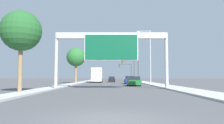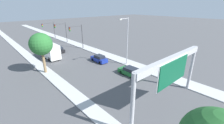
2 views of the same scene
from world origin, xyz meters
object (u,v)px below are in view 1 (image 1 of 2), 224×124
sign_gantry (112,44)px  car_near_left (134,81)px  traffic_light_near_intersection (134,64)px  truck_box_primary (98,75)px  car_near_right (112,79)px  palm_tree_foreground (22,31)px  palm_tree_background (76,57)px  traffic_light_far_intersection (128,69)px  car_mid_right (130,80)px  street_lamp_right (149,53)px  traffic_light_mid_block (131,67)px

sign_gantry → car_near_left: sign_gantry is taller
traffic_light_near_intersection → truck_box_primary: bearing=-165.4°
car_near_right → palm_tree_foreground: 38.80m
car_near_left → palm_tree_background: palm_tree_background is taller
traffic_light_far_intersection → sign_gantry: bearing=-96.0°
truck_box_primary → car_mid_right: bearing=-53.9°
car_near_left → traffic_light_near_intersection: traffic_light_near_intersection is taller
street_lamp_right → traffic_light_near_intersection: bearing=93.5°
car_near_right → street_lamp_right: bearing=-70.3°
car_mid_right → traffic_light_far_intersection: 32.18m
car_near_right → truck_box_primary: truck_box_primary is taller
truck_box_primary → traffic_light_near_intersection: 9.74m
traffic_light_mid_block → street_lamp_right: size_ratio=0.68×
traffic_light_mid_block → traffic_light_far_intersection: size_ratio=1.11×
traffic_light_far_intersection → street_lamp_right: bearing=-88.0°
palm_tree_background → car_near_right: bearing=56.2°
traffic_light_near_intersection → car_near_left: bearing=-95.5°
car_near_left → traffic_light_mid_block: bearing=86.2°
traffic_light_near_intersection → car_mid_right: bearing=-99.7°
car_near_left → traffic_light_mid_block: (2.05, 31.07, 3.69)m
car_near_right → car_near_left: size_ratio=0.97×
truck_box_primary → car_near_right: bearing=45.9°
traffic_light_mid_block → street_lamp_right: 27.16m
car_near_right → palm_tree_background: (-7.47, -11.17, 4.76)m
traffic_light_mid_block → street_lamp_right: (1.03, -27.12, 1.22)m
palm_tree_foreground → street_lamp_right: size_ratio=0.75×
car_near_right → palm_tree_background: 14.26m
street_lamp_right → sign_gantry: bearing=-116.8°
truck_box_primary → sign_gantry: bearing=-82.8°
car_mid_right → street_lamp_right: size_ratio=0.44×
car_mid_right → street_lamp_right: 7.73m
traffic_light_near_intersection → car_near_right: bearing=167.3°
palm_tree_background → car_near_left: bearing=-45.4°
car_near_left → street_lamp_right: size_ratio=0.46×
traffic_light_mid_block → palm_tree_background: (-13.02, -19.93, 1.05)m
truck_box_primary → palm_tree_foreground: (-4.42, -34.08, 3.68)m
car_near_right → traffic_light_mid_block: bearing=57.6°
traffic_light_far_intersection → traffic_light_mid_block: bearing=-88.4°
truck_box_primary → traffic_light_mid_block: traffic_light_mid_block is taller
sign_gantry → traffic_light_mid_block: size_ratio=2.02×
palm_tree_foreground → palm_tree_background: bearing=89.0°
car_mid_right → traffic_light_near_intersection: traffic_light_near_intersection is taller
car_mid_right → palm_tree_foreground: palm_tree_foreground is taller
street_lamp_right → traffic_light_far_intersection: bearing=92.0°
traffic_light_far_intersection → palm_tree_foreground: (-13.19, -56.44, 1.41)m
traffic_light_far_intersection → palm_tree_background: size_ratio=0.80×
street_lamp_right → truck_box_primary: bearing=124.3°
car_mid_right → palm_tree_background: palm_tree_background is taller
traffic_light_near_intersection → traffic_light_far_intersection: 20.01m
sign_gantry → palm_tree_foreground: palm_tree_foreground is taller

